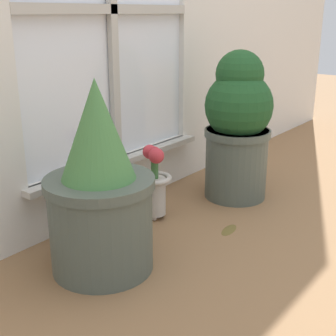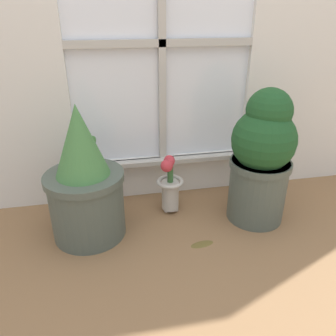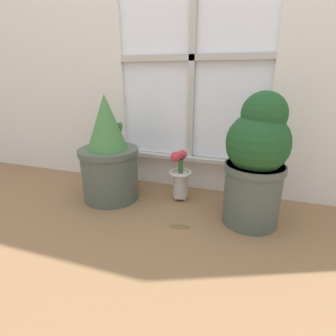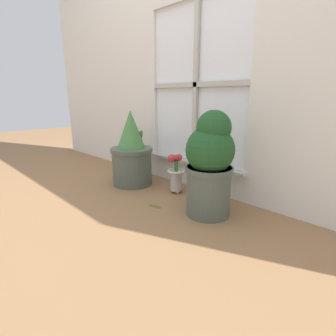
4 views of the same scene
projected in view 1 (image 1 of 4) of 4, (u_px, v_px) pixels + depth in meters
The scene contains 5 objects.
ground_plane at pixel (225, 241), 1.73m from camera, with size 10.00×10.00×0.00m, color olive.
potted_plant_left at pixel (100, 193), 1.47m from camera, with size 0.35×0.35×0.62m.
potted_plant_right at pixel (238, 125), 2.05m from camera, with size 0.30×0.30×0.66m.
flower_vase at pixel (155, 183), 1.88m from camera, with size 0.14×0.14×0.31m.
fallen_leaf at pixel (229, 229), 1.81m from camera, with size 0.12×0.06×0.01m.
Camera 1 is at (-1.36, -0.79, 0.80)m, focal length 50.00 mm.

